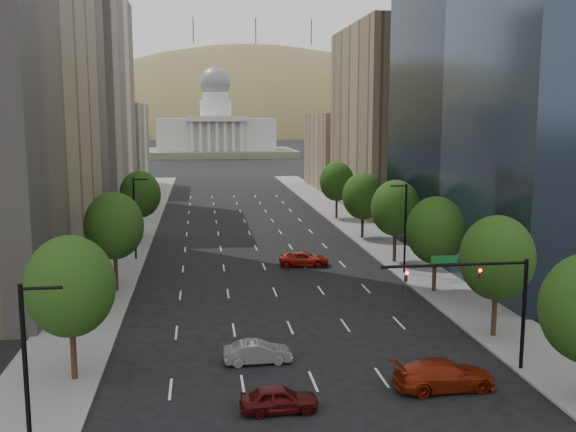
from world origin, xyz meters
name	(u,v)px	position (x,y,z in m)	size (l,w,h in m)	color
sidewalk_left	(111,271)	(-15.50, 60.00, 0.07)	(6.00, 200.00, 0.15)	slate
sidewalk_right	(408,261)	(15.50, 60.00, 0.07)	(6.00, 200.00, 0.15)	slate
midrise_cream_left	(81,103)	(-25.00, 103.00, 17.50)	(14.00, 30.00, 35.00)	beige
filler_left	(111,147)	(-25.00, 136.00, 9.00)	(14.00, 26.00, 18.00)	beige
parking_tan_right	(390,119)	(25.00, 100.00, 15.00)	(14.00, 30.00, 30.00)	#8C7759
filler_right	(346,151)	(25.00, 133.00, 8.00)	(14.00, 26.00, 16.00)	#8C7759
tree_right_1	(497,258)	(14.00, 36.00, 5.75)	(5.20, 5.20, 8.75)	#382316
tree_right_2	(436,230)	(14.00, 48.00, 5.60)	(5.20, 5.20, 8.61)	#382316
tree_right_3	(396,208)	(14.00, 60.00, 5.89)	(5.20, 5.20, 8.89)	#382316
tree_right_4	(363,196)	(14.00, 74.00, 5.46)	(5.20, 5.20, 8.46)	#382316
tree_right_5	(337,181)	(14.00, 90.00, 5.75)	(5.20, 5.20, 8.75)	#382316
tree_left_0	(70,287)	(-14.00, 32.00, 5.75)	(5.20, 5.20, 8.75)	#382316
tree_left_1	(114,226)	(-14.00, 52.00, 5.96)	(5.20, 5.20, 8.97)	#382316
tree_left_2	(140,194)	(-14.00, 78.00, 5.68)	(5.20, 5.20, 8.68)	#382316
streetlight_rn	(405,226)	(13.44, 55.00, 4.84)	(1.70, 0.20, 9.00)	black
streetlight_ls	(28,384)	(-13.44, 20.00, 4.84)	(1.70, 0.20, 9.00)	black
streetlight_ln	(135,216)	(-13.44, 65.00, 4.84)	(1.70, 0.20, 9.00)	black
traffic_signal	(486,290)	(10.53, 30.00, 5.17)	(9.12, 0.40, 7.38)	black
capitol	(216,134)	(0.00, 249.71, 8.58)	(60.00, 40.00, 35.20)	#596647
foothills	(245,174)	(34.67, 599.39, -37.78)	(720.00, 413.00, 263.00)	brown
car_red_near	(444,375)	(7.25, 27.94, 0.86)	(2.40, 5.89, 1.71)	maroon
car_maroon	(279,399)	(-2.47, 26.32, 0.71)	(1.68, 4.17, 1.42)	#450B0C
car_silver	(258,352)	(-3.00, 33.36, 0.71)	(1.50, 4.29, 1.41)	gray
car_red_far	(304,259)	(4.20, 59.85, 0.72)	(2.40, 5.21, 1.45)	#9C170B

